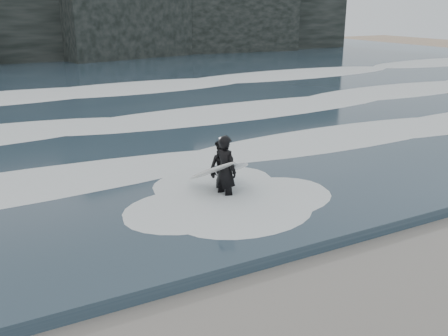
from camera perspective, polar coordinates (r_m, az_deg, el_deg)
The scene contains 7 objects.
sea at distance 34.35m, azimuth -18.89°, elevation 8.95°, with size 90.00×52.00×0.30m, color #283B4B.
headland at distance 50.83m, azimuth -22.98°, elevation 16.77°, with size 70.00×9.00×10.00m, color black.
foam_near at distance 15.36m, azimuth -5.79°, elevation 0.15°, with size 60.00×3.20×0.20m, color white.
foam_mid at distance 21.78m, azimuth -12.92°, elevation 5.27°, with size 60.00×4.00×0.24m, color white.
foam_far at distance 30.41m, azimuth -17.61°, elevation 8.55°, with size 60.00×4.80×0.30m, color white.
surfer_left at distance 13.13m, azimuth -0.19°, elevation -0.31°, with size 1.16×2.13×1.93m.
surfer_right at distance 13.43m, azimuth 0.01°, elevation -0.35°, with size 1.41×1.87×1.72m.
Camera 1 is at (-5.48, -4.54, 5.17)m, focal length 40.00 mm.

